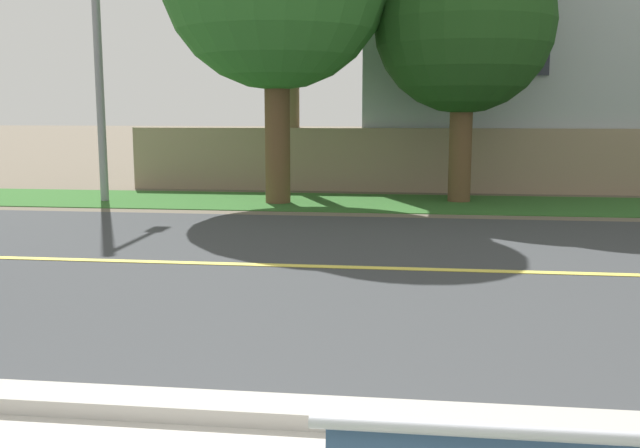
% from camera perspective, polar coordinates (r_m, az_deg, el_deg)
% --- Properties ---
extents(ground_plane, '(140.00, 140.00, 0.00)m').
position_cam_1_polar(ground_plane, '(9.75, 2.79, -1.59)').
color(ground_plane, '#665B4C').
extents(curb_edge, '(44.00, 0.30, 0.11)m').
position_cam_1_polar(curb_edge, '(4.34, -3.30, -14.64)').
color(curb_edge, '#ADA89E').
rests_on(curb_edge, ground_plane).
extents(street_asphalt, '(52.00, 8.00, 0.01)m').
position_cam_1_polar(street_asphalt, '(8.28, 1.97, -3.46)').
color(street_asphalt, '#383A3D').
rests_on(street_asphalt, ground_plane).
extents(road_centre_line, '(48.00, 0.14, 0.01)m').
position_cam_1_polar(road_centre_line, '(8.28, 1.97, -3.43)').
color(road_centre_line, '#E0CC4C').
rests_on(road_centre_line, ground_plane).
extents(far_verge_grass, '(48.00, 2.80, 0.02)m').
position_cam_1_polar(far_verge_grass, '(14.05, 4.19, 1.70)').
color(far_verge_grass, '#2D6026').
rests_on(far_verge_grass, ground_plane).
extents(shade_tree_left, '(3.44, 3.44, 5.67)m').
position_cam_1_polar(shade_tree_left, '(14.42, 11.85, 16.37)').
color(shade_tree_left, brown).
rests_on(shade_tree_left, ground_plane).
extents(garden_wall, '(13.00, 0.36, 1.40)m').
position_cam_1_polar(garden_wall, '(16.04, 7.89, 5.03)').
color(garden_wall, gray).
rests_on(garden_wall, ground_plane).
extents(house_across_street, '(13.34, 6.91, 6.35)m').
position_cam_1_polar(house_across_street, '(19.91, 22.55, 12.46)').
color(house_across_street, '#A3ADB2').
rests_on(house_across_street, ground_plane).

